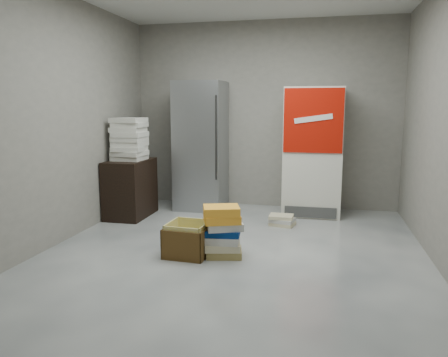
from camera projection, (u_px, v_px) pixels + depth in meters
name	position (u px, v px, depth m)	size (l,w,h in m)	color
ground	(230.00, 259.00, 4.47)	(5.00, 5.00, 0.00)	beige
room_shell	(230.00, 79.00, 4.17)	(4.04, 5.04, 2.82)	gray
steel_fridge	(201.00, 146.00, 6.55)	(0.70, 0.72, 1.90)	#9FA1A7
coke_cooler	(313.00, 151.00, 6.20)	(0.80, 0.73, 1.80)	silver
wood_shelf	(130.00, 188.00, 6.12)	(0.50, 0.80, 0.80)	black
supply_box_stack	(129.00, 139.00, 6.01)	(0.43, 0.44, 0.58)	white
phonebook_stack_main	(223.00, 231.00, 4.49)	(0.46, 0.41, 0.53)	#99864B
phonebook_stack_side	(282.00, 220.00, 5.70)	(0.36, 0.31, 0.14)	beige
cardboard_box	(188.00, 242.00, 4.55)	(0.46, 0.46, 0.35)	yellow
bucket_lid	(186.00, 242.00, 4.89)	(0.30, 0.30, 0.08)	yellow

